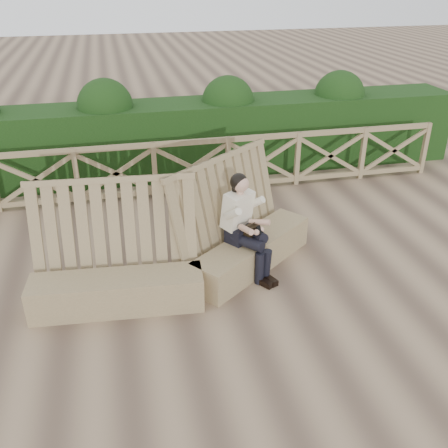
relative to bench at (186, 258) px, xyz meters
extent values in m
plane|color=brown|center=(0.60, -0.45, -0.40)|extent=(60.00, 60.00, 0.00)
cube|color=olive|center=(-0.97, -0.36, -0.17)|extent=(2.24, 0.68, 0.47)
cube|color=olive|center=(-0.94, -0.09, 0.41)|extent=(2.24, 0.64, 1.59)
cube|color=olive|center=(1.01, 0.22, -0.17)|extent=(2.06, 1.74, 0.47)
cube|color=olive|center=(0.84, 0.43, 0.41)|extent=(2.03, 1.70, 1.59)
cube|color=black|center=(0.82, 0.21, 0.19)|extent=(0.47, 0.44, 0.23)
cube|color=beige|center=(0.79, 0.25, 0.55)|extent=(0.52, 0.49, 0.56)
sphere|color=tan|center=(0.82, 0.21, 0.95)|extent=(0.31, 0.31, 0.22)
sphere|color=black|center=(0.80, 0.24, 0.97)|extent=(0.34, 0.34, 0.24)
cylinder|color=black|center=(0.86, -0.03, 0.16)|extent=(0.41, 0.49, 0.16)
cylinder|color=black|center=(0.99, 0.08, 0.24)|extent=(0.41, 0.50, 0.18)
cylinder|color=black|center=(0.99, -0.23, -0.17)|extent=(0.18, 0.18, 0.47)
cylinder|color=black|center=(1.11, -0.18, -0.17)|extent=(0.18, 0.18, 0.47)
cube|color=black|center=(1.04, -0.31, -0.36)|extent=(0.22, 0.26, 0.08)
cube|color=black|center=(1.14, -0.27, -0.36)|extent=(0.22, 0.26, 0.08)
cube|color=black|center=(0.94, 0.06, 0.29)|extent=(0.26, 0.24, 0.15)
cube|color=black|center=(1.02, -0.09, 0.36)|extent=(0.11, 0.12, 0.13)
cube|color=olive|center=(0.60, 3.05, 0.65)|extent=(10.10, 0.07, 0.10)
cube|color=olive|center=(0.60, 3.05, -0.28)|extent=(10.10, 0.07, 0.10)
cube|color=black|center=(0.60, 4.25, 0.35)|extent=(12.00, 1.20, 1.50)
camera|label=1|loc=(-0.81, -5.86, 3.60)|focal=40.00mm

